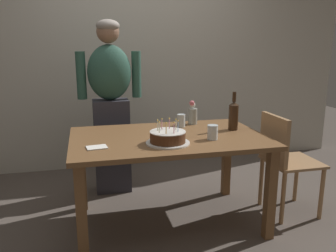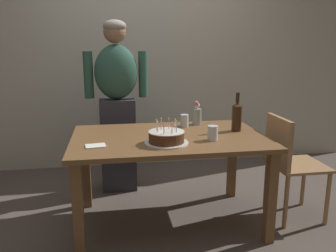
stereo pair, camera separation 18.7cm
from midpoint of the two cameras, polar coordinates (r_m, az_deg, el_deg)
ground_plane at (r=2.98m, az=-1.84°, el=-15.54°), size 10.00×10.00×0.00m
back_wall at (r=4.14m, az=-6.48°, el=11.33°), size 5.20×0.10×2.60m
dining_table at (r=2.73m, az=-1.94°, el=-3.63°), size 1.50×0.96×0.74m
birthday_cake at (r=2.48m, az=-2.19°, el=-1.96°), size 0.32×0.32×0.18m
water_glass_near at (r=2.60m, az=5.33°, el=-1.05°), size 0.08×0.08×0.11m
water_glass_far at (r=2.98m, az=0.38°, el=0.88°), size 0.07×0.07×0.11m
wine_bottle at (r=2.91m, az=8.95°, el=1.80°), size 0.08×0.08×0.32m
cell_phone at (r=2.78m, az=-2.89°, el=-1.16°), size 0.15×0.09×0.01m
napkin_stack at (r=2.46m, az=-13.82°, el=-3.47°), size 0.15×0.12×0.01m
flower_vase at (r=3.09m, az=2.36°, el=1.98°), size 0.08×0.08×0.21m
person_man_bearded at (r=3.38m, az=-11.01°, el=3.48°), size 0.61×0.27×1.66m
dining_chair at (r=3.06m, az=16.83°, el=-4.82°), size 0.42×0.42×0.87m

